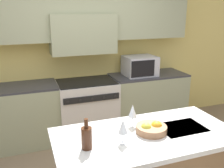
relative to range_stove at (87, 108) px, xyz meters
name	(u,v)px	position (x,y,z in m)	size (l,w,h in m)	color
back_cabinetry	(81,37)	(0.00, 0.27, 1.14)	(10.00, 0.46, 2.70)	#DBC166
back_counter	(87,107)	(0.00, 0.02, 0.01)	(3.55, 0.62, 0.94)	gray
range_stove	(87,108)	(0.00, 0.00, 0.00)	(0.93, 0.70, 0.92)	beige
microwave	(140,66)	(0.94, 0.02, 0.64)	(0.53, 0.44, 0.33)	#B7B7BC
wine_bottle	(87,137)	(-0.48, -1.96, 0.57)	(0.09, 0.09, 0.26)	#422314
wine_glass_near	(123,127)	(-0.18, -1.98, 0.62)	(0.08, 0.08, 0.22)	white
wine_glass_far	(133,112)	(0.03, -1.71, 0.62)	(0.08, 0.08, 0.22)	white
fruit_bowl	(151,129)	(0.14, -1.89, 0.51)	(0.28, 0.28, 0.10)	#996B47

